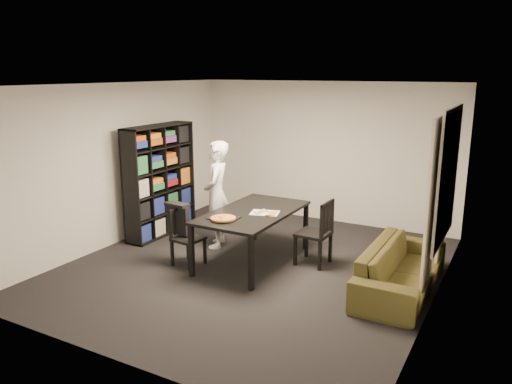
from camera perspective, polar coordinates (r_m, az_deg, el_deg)
The scene contains 16 objects.
room at distance 6.96m, azimuth -0.40°, elevation 1.40°, with size 5.01×5.51×2.61m.
window_pane at distance 6.71m, azimuth 21.14°, elevation 1.75°, with size 0.02×1.40×1.60m, color black.
window_frame at distance 6.71m, azimuth 21.10°, elevation 1.75°, with size 0.03×1.52×1.72m, color white.
curtain_left at distance 6.30m, azimuth 19.43°, elevation -2.13°, with size 0.03×0.70×2.25m, color silver.
curtain_right at distance 7.30m, azimuth 20.82°, elevation -0.14°, with size 0.03×0.70×2.25m, color silver.
bookshelf at distance 8.72m, azimuth -10.91°, elevation 1.32°, with size 0.35×1.50×1.90m, color black.
dining_table at distance 7.32m, azimuth -0.38°, elevation -2.72°, with size 1.05×1.88×0.78m.
chair_left at distance 7.38m, azimuth -8.24°, elevation -4.61°, with size 0.43×0.43×0.85m.
chair_right at distance 7.30m, azimuth 7.26°, elevation -4.18°, with size 0.47×0.47×0.97m.
draped_jacket at distance 7.39m, azimuth -8.95°, elevation -2.85°, with size 0.40×0.21×0.47m.
person at distance 7.97m, azimuth -4.52°, elevation -0.30°, with size 0.63×0.41×1.72m, color white.
baking_tray at distance 6.96m, azimuth -3.67°, elevation -2.96°, with size 0.40×0.32×0.01m, color black.
pepperoni_pizza at distance 6.87m, azimuth -3.77°, elevation -3.01°, with size 0.35×0.35×0.03m.
kitchen_towel at distance 7.19m, azimuth 1.01°, elevation -2.40°, with size 0.40×0.30×0.01m, color white.
pizza_slices at distance 7.18m, azimuth 1.15°, elevation -2.35°, with size 0.37×0.31×0.01m, color #DE8645, non-canonical shape.
sofa at distance 6.79m, azimuth 16.25°, elevation -8.37°, with size 2.04×0.80×0.59m, color #46431C.
Camera 1 is at (3.31, -5.94, 2.79)m, focal length 35.00 mm.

